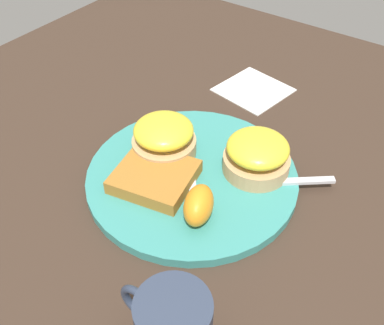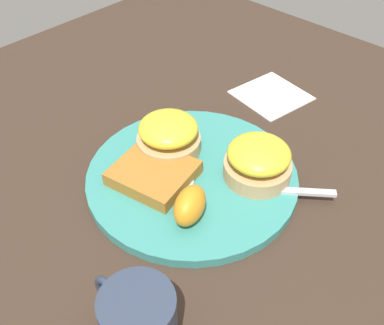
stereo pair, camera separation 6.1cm
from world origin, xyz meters
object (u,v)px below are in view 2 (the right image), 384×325
at_px(sandwich_benedict_right, 169,135).
at_px(cup, 139,324).
at_px(fork, 234,188).
at_px(sandwich_benedict_left, 258,161).
at_px(orange_wedge, 190,205).
at_px(hashbrown_patty, 154,173).

xyz_separation_m(sandwich_benedict_right, cup, (-0.19, 0.22, 0.00)).
bearing_deg(fork, cup, 105.88).
bearing_deg(fork, sandwich_benedict_right, 1.29).
bearing_deg(sandwich_benedict_left, fork, 82.47).
bearing_deg(orange_wedge, sandwich_benedict_right, -33.35).
bearing_deg(fork, orange_wedge, 82.75).
height_order(hashbrown_patty, cup, cup).
relative_size(sandwich_benedict_left, fork, 0.48).
distance_m(hashbrown_patty, fork, 0.11).
bearing_deg(sandwich_benedict_left, sandwich_benedict_right, 19.32).
height_order(orange_wedge, cup, cup).
relative_size(hashbrown_patty, cup, 1.00).
bearing_deg(hashbrown_patty, fork, -147.69).
bearing_deg(orange_wedge, cup, 116.33).
height_order(hashbrown_patty, orange_wedge, orange_wedge).
height_order(hashbrown_patty, fork, hashbrown_patty).
bearing_deg(hashbrown_patty, sandwich_benedict_right, -64.09).
relative_size(sandwich_benedict_left, orange_wedge, 1.55).
distance_m(sandwich_benedict_right, hashbrown_patty, 0.07).
relative_size(fork, cup, 1.91).
relative_size(sandwich_benedict_right, fork, 0.48).
height_order(sandwich_benedict_left, cup, cup).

